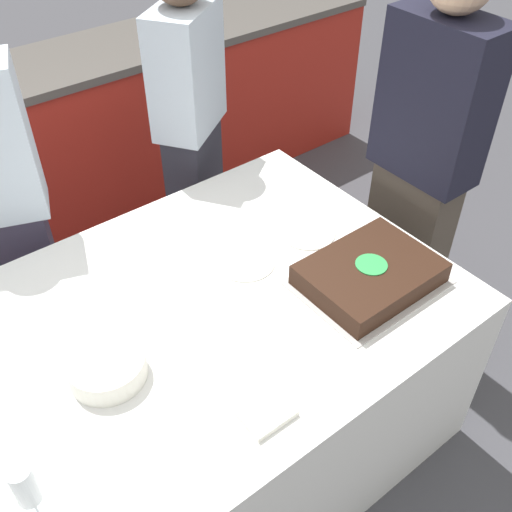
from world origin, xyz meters
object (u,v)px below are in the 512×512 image
at_px(plate_stack, 107,367).
at_px(person_cutting_cake, 191,133).
at_px(wine_glass, 25,487).
at_px(person_seated_right, 422,167).
at_px(cake, 370,274).

distance_m(plate_stack, person_cutting_cake, 1.22).
xyz_separation_m(wine_glass, person_seated_right, (1.70, 0.32, -0.01)).
bearing_deg(wine_glass, plate_stack, 39.39).
xyz_separation_m(cake, plate_stack, (-0.86, 0.19, -0.00)).
relative_size(cake, person_seated_right, 0.28).
bearing_deg(plate_stack, wine_glass, -140.61).
bearing_deg(cake, plate_stack, 167.71).
distance_m(person_cutting_cake, person_seated_right, 0.97).
xyz_separation_m(plate_stack, person_seated_right, (1.38, 0.06, 0.08)).
height_order(cake, wine_glass, wine_glass).
distance_m(cake, plate_stack, 0.88).
distance_m(wine_glass, person_seated_right, 1.73).
relative_size(person_cutting_cake, person_seated_right, 0.96).
distance_m(plate_stack, person_seated_right, 1.39).
relative_size(cake, wine_glass, 2.40).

